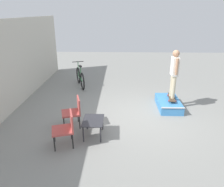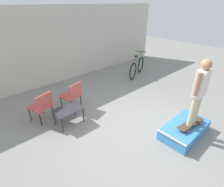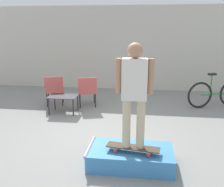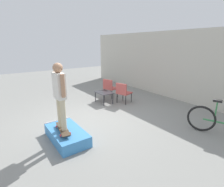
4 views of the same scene
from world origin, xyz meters
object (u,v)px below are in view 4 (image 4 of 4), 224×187
at_px(bicycle, 222,122).
at_px(patio_chair_left, 110,87).
at_px(coffee_table, 104,94).
at_px(skate_ramp_box, 67,135).
at_px(skateboard_on_ramp, 63,129).
at_px(patio_chair_right, 123,92).
at_px(person_skater, 60,92).

bearing_deg(bicycle, patio_chair_left, 165.37).
xyz_separation_m(coffee_table, patio_chair_left, (-0.47, 0.63, 0.10)).
xyz_separation_m(skate_ramp_box, coffee_table, (-1.95, 2.44, 0.26)).
bearing_deg(skateboard_on_ramp, patio_chair_right, 123.25).
bearing_deg(coffee_table, patio_chair_left, 126.60).
bearing_deg(person_skater, bicycle, 57.63).
height_order(person_skater, patio_chair_right, person_skater).
height_order(patio_chair_left, bicycle, bicycle).
bearing_deg(coffee_table, skate_ramp_box, -51.35).
distance_m(skateboard_on_ramp, coffee_table, 3.23).
height_order(skateboard_on_ramp, person_skater, person_skater).
xyz_separation_m(skateboard_on_ramp, patio_chair_right, (-1.48, 3.17, 0.13)).
xyz_separation_m(skate_ramp_box, patio_chair_left, (-2.42, 3.07, 0.36)).
bearing_deg(skate_ramp_box, coffee_table, 128.65).
height_order(patio_chair_right, bicycle, bicycle).
bearing_deg(skate_ramp_box, bicycle, 57.39).
bearing_deg(person_skater, patio_chair_right, 114.00).
bearing_deg(patio_chair_right, skate_ramp_box, 98.70).
distance_m(person_skater, patio_chair_right, 3.59).
bearing_deg(skateboard_on_ramp, coffee_table, 136.38).
relative_size(coffee_table, patio_chair_left, 0.86).
relative_size(coffee_table, patio_chair_right, 0.86).
height_order(skateboard_on_ramp, patio_chair_left, patio_chair_left).
relative_size(skate_ramp_box, person_skater, 0.86).
distance_m(skate_ramp_box, patio_chair_right, 3.40).
relative_size(person_skater, bicycle, 0.97).
bearing_deg(patio_chair_left, coffee_table, 109.92).
height_order(skate_ramp_box, coffee_table, coffee_table).
distance_m(patio_chair_left, bicycle, 4.69).
bearing_deg(patio_chair_right, patio_chair_left, -16.37).
height_order(coffee_table, patio_chair_right, patio_chair_right).
xyz_separation_m(person_skater, bicycle, (2.21, 3.61, -0.94)).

